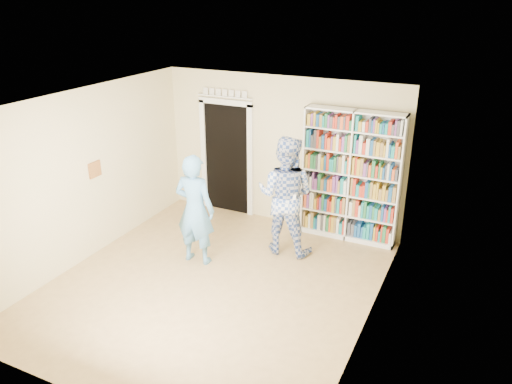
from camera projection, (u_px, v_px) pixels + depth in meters
floor at (213, 285)px, 7.37m from camera, size 5.00×5.00×0.00m
ceiling at (206, 103)px, 6.35m from camera, size 5.00×5.00×0.00m
wall_back at (281, 151)px, 8.95m from camera, size 4.50×0.00×4.50m
wall_left at (85, 176)px, 7.76m from camera, size 0.00×5.00×5.00m
wall_right at (373, 232)px, 5.96m from camera, size 0.00×5.00×5.00m
bookshelf at (351, 176)px, 8.36m from camera, size 1.65×0.31×2.27m
doorway at (227, 153)px, 9.44m from camera, size 1.10×0.08×2.43m
wall_art at (95, 169)px, 7.90m from camera, size 0.03×0.25×0.25m
man_blue at (195, 210)px, 7.70m from camera, size 0.67×0.46×1.78m
man_plaid at (285, 195)px, 7.99m from camera, size 1.00×0.80×1.97m
paper_sheet at (289, 202)px, 7.77m from camera, size 0.20×0.03×0.29m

